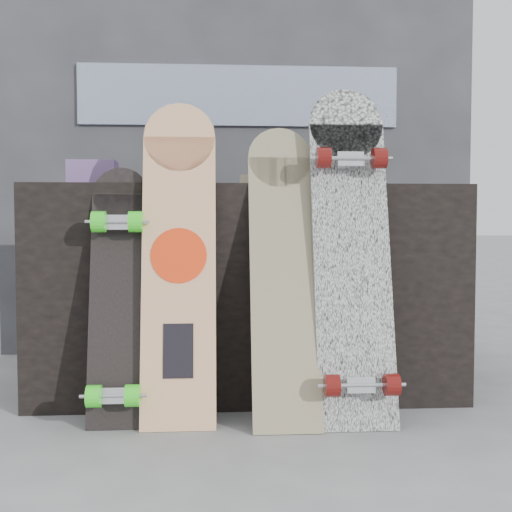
{
  "coord_description": "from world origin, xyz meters",
  "views": [
    {
      "loc": [
        -0.13,
        -2.01,
        0.66
      ],
      "look_at": [
        0.02,
        0.2,
        0.55
      ],
      "focal_mm": 45.0,
      "sensor_mm": 36.0,
      "label": 1
    }
  ],
  "objects": [
    {
      "name": "longboard_geisha",
      "position": [
        -0.24,
        0.12,
        0.57
      ],
      "size": [
        0.24,
        0.24,
        1.08
      ],
      "rotation": [
        -0.21,
        0.0,
        0.0
      ],
      "color": "beige",
      "rests_on": "ground"
    },
    {
      "name": "merch_box_small",
      "position": [
        0.42,
        0.5,
        0.86
      ],
      "size": [
        0.14,
        0.14,
        0.12
      ],
      "primitive_type": "cube",
      "color": "#403063",
      "rests_on": "vendor_table"
    },
    {
      "name": "merch_box_flat",
      "position": [
        0.09,
        0.67,
        0.83
      ],
      "size": [
        0.22,
        0.1,
        0.06
      ],
      "primitive_type": "cube",
      "color": "#D1B78C",
      "rests_on": "vendor_table"
    },
    {
      "name": "merch_box_purple",
      "position": [
        -0.59,
        0.5,
        0.85
      ],
      "size": [
        0.18,
        0.12,
        0.1
      ],
      "primitive_type": "cube",
      "color": "#403063",
      "rests_on": "vendor_table"
    },
    {
      "name": "booth",
      "position": [
        0.0,
        1.35,
        1.1
      ],
      "size": [
        2.4,
        0.22,
        2.2
      ],
      "color": "#323237",
      "rests_on": "ground"
    },
    {
      "name": "longboard_cascadia",
      "position": [
        0.33,
        0.1,
        0.59
      ],
      "size": [
        0.26,
        0.35,
        1.13
      ],
      "rotation": [
        -0.24,
        0.0,
        0.0
      ],
      "color": "white",
      "rests_on": "ground"
    },
    {
      "name": "ground",
      "position": [
        0.0,
        0.0,
        0.0
      ],
      "size": [
        60.0,
        60.0,
        0.0
      ],
      "primitive_type": "plane",
      "color": "slate",
      "rests_on": "ground"
    },
    {
      "name": "skateboard_dark",
      "position": [
        -0.44,
        0.11,
        0.43
      ],
      "size": [
        0.19,
        0.27,
        0.85
      ],
      "rotation": [
        -0.23,
        0.0,
        0.0
      ],
      "color": "black",
      "rests_on": "ground"
    },
    {
      "name": "vendor_table",
      "position": [
        0.0,
        0.5,
        0.4
      ],
      "size": [
        1.6,
        0.6,
        0.8
      ],
      "primitive_type": "cube",
      "color": "black",
      "rests_on": "ground"
    },
    {
      "name": "longboard_celtic",
      "position": [
        0.1,
        0.12,
        0.53
      ],
      "size": [
        0.22,
        0.33,
        1.0
      ],
      "rotation": [
        -0.31,
        0.0,
        0.0
      ],
      "color": "beige",
      "rests_on": "ground"
    }
  ]
}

